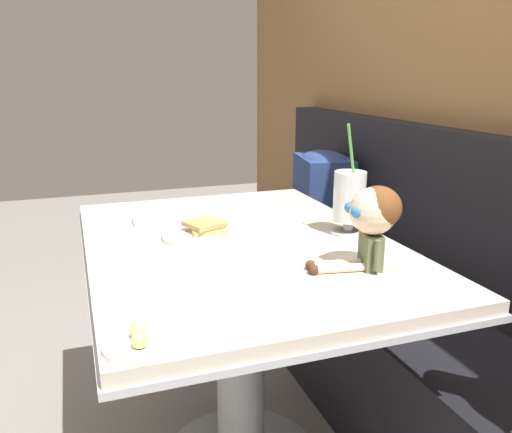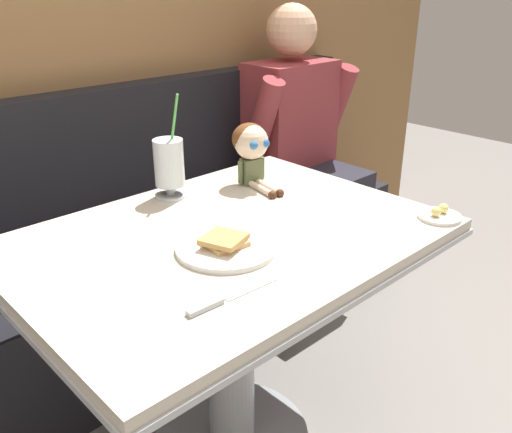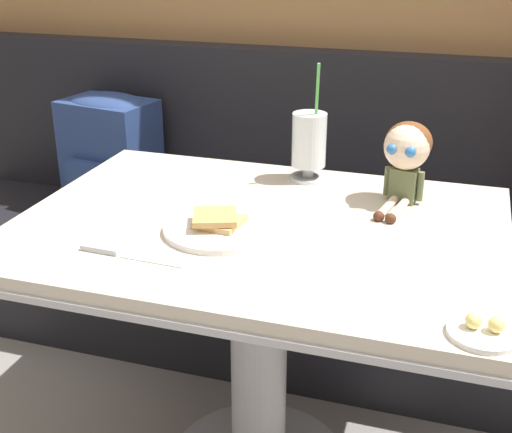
% 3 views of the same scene
% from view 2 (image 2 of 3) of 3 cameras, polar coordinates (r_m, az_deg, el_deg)
% --- Properties ---
extents(wood_panel_wall, '(4.40, 0.08, 2.40)m').
position_cam_2_polar(wood_panel_wall, '(2.06, -20.09, 17.97)').
color(wood_panel_wall, olive).
rests_on(wood_panel_wall, ground).
extents(booth_bench, '(2.60, 0.48, 1.00)m').
position_cam_2_polar(booth_bench, '(2.10, -14.01, -6.45)').
color(booth_bench, black).
rests_on(booth_bench, ground).
extents(diner_table, '(1.11, 0.81, 0.74)m').
position_cam_2_polar(diner_table, '(1.54, -2.82, -8.30)').
color(diner_table, beige).
rests_on(diner_table, ground).
extents(toast_plate, '(0.25, 0.25, 0.04)m').
position_cam_2_polar(toast_plate, '(1.35, -3.17, -3.09)').
color(toast_plate, white).
rests_on(toast_plate, diner_table).
extents(milkshake_glass, '(0.10, 0.10, 0.31)m').
position_cam_2_polar(milkshake_glass, '(1.66, -9.02, 5.32)').
color(milkshake_glass, silver).
rests_on(milkshake_glass, diner_table).
extents(butter_saucer, '(0.12, 0.12, 0.04)m').
position_cam_2_polar(butter_saucer, '(1.61, 18.53, 0.15)').
color(butter_saucer, white).
rests_on(butter_saucer, diner_table).
extents(butter_knife, '(0.24, 0.03, 0.01)m').
position_cam_2_polar(butter_knife, '(1.14, -3.91, -8.81)').
color(butter_knife, silver).
rests_on(butter_knife, diner_table).
extents(seated_doll, '(0.13, 0.23, 0.20)m').
position_cam_2_polar(seated_doll, '(1.74, -0.49, 7.41)').
color(seated_doll, '#5B6642').
rests_on(seated_doll, diner_table).
extents(diner_patron, '(0.55, 0.48, 0.81)m').
position_cam_2_polar(diner_patron, '(2.42, 4.17, 8.96)').
color(diner_patron, maroon).
rests_on(diner_patron, booth_bench).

